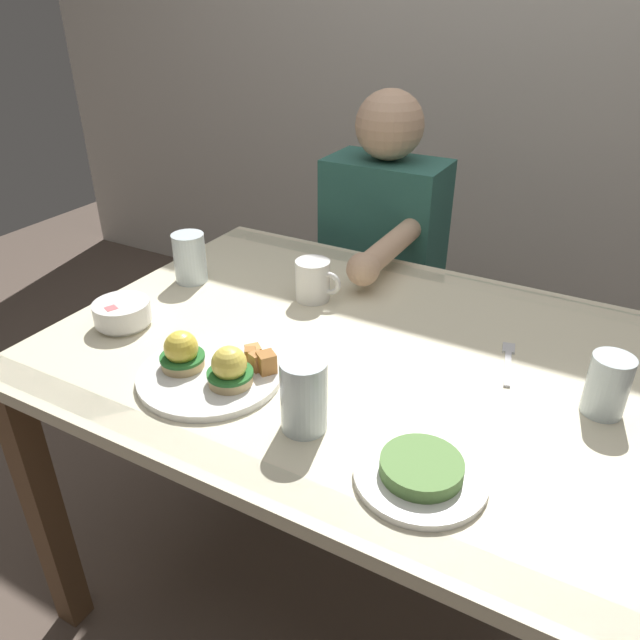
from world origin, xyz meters
The scene contains 12 objects.
ground_plane centered at (0.00, 0.00, 0.00)m, with size 6.00×6.00×0.00m, color brown.
back_wall centered at (0.00, 1.50, 1.30)m, with size 4.80×0.10×2.60m, color silver.
dining_table centered at (0.00, 0.00, 0.63)m, with size 1.20×0.90×0.74m.
eggs_benedict_plate centered at (-0.17, -0.23, 0.76)m, with size 0.27×0.27×0.09m.
fruit_bowl centered at (-0.46, -0.16, 0.77)m, with size 0.12×0.12×0.06m.
coffee_mug centered at (-0.17, 0.14, 0.79)m, with size 0.11×0.08×0.09m.
fork centered at (0.30, 0.09, 0.74)m, with size 0.05×0.16×0.00m.
water_glass_near centered at (-0.48, 0.08, 0.79)m, with size 0.08×0.08×0.12m.
water_glass_far centered at (0.05, -0.27, 0.80)m, with size 0.08×0.08×0.13m.
water_glass_extra centered at (0.47, 0.02, 0.79)m, with size 0.07×0.07×0.11m.
side_plate centered at (0.26, -0.29, 0.75)m, with size 0.20×0.20×0.04m.
diner_person centered at (-0.20, 0.60, 0.65)m, with size 0.34×0.54×1.14m.
Camera 1 is at (0.45, -0.95, 1.39)m, focal length 33.97 mm.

